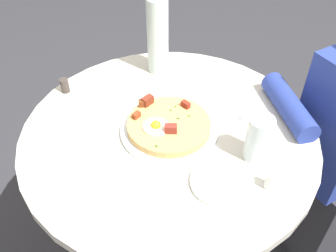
{
  "coord_description": "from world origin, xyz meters",
  "views": [
    {
      "loc": [
        0.4,
        0.7,
        1.51
      ],
      "look_at": [
        0.0,
        -0.0,
        0.77
      ],
      "focal_mm": 40.62,
      "sensor_mm": 36.0,
      "label": 1
    }
  ],
  "objects": [
    {
      "name": "water_glass",
      "position": [
        -0.15,
        0.2,
        0.81
      ],
      "size": [
        0.07,
        0.07,
        0.13
      ],
      "primitive_type": "cylinder",
      "color": "silver",
      "rests_on": "dining_table"
    },
    {
      "name": "napkin",
      "position": [
        -0.24,
        -0.02,
        0.75
      ],
      "size": [
        0.21,
        0.22,
        0.0
      ],
      "primitive_type": "cube",
      "rotation": [
        0.0,
        0.0,
        1.06
      ],
      "color": "white",
      "rests_on": "dining_table"
    },
    {
      "name": "fork",
      "position": [
        -0.23,
        -0.03,
        0.75
      ],
      "size": [
        0.1,
        0.16,
        0.0
      ],
      "primitive_type": "cube",
      "rotation": [
        0.0,
        0.0,
        1.06
      ],
      "color": "silver",
      "rests_on": "napkin"
    },
    {
      "name": "pizza_plate",
      "position": [
        0.0,
        -0.0,
        0.75
      ],
      "size": [
        0.28,
        0.28,
        0.01
      ],
      "primitive_type": "cylinder",
      "color": "white",
      "rests_on": "dining_table"
    },
    {
      "name": "bread_plate",
      "position": [
        -0.02,
        0.23,
        0.75
      ],
      "size": [
        0.16,
        0.16,
        0.01
      ],
      "primitive_type": "cylinder",
      "color": "silver",
      "rests_on": "dining_table"
    },
    {
      "name": "dining_table",
      "position": [
        0.0,
        0.0,
        0.57
      ],
      "size": [
        0.86,
        0.86,
        0.75
      ],
      "color": "beige",
      "rests_on": "ground_plane"
    },
    {
      "name": "pepper_shaker",
      "position": [
        0.2,
        -0.33,
        0.77
      ],
      "size": [
        0.03,
        0.03,
        0.05
      ],
      "primitive_type": "cylinder",
      "color": "#3F3833",
      "rests_on": "dining_table"
    },
    {
      "name": "salt_shaker",
      "position": [
        -0.12,
        0.3,
        0.77
      ],
      "size": [
        0.03,
        0.03,
        0.05
      ],
      "primitive_type": "cylinder",
      "color": "white",
      "rests_on": "dining_table"
    },
    {
      "name": "water_bottle",
      "position": [
        -0.12,
        -0.29,
        0.88
      ],
      "size": [
        0.07,
        0.07,
        0.26
      ],
      "primitive_type": "cylinder",
      "color": "silver",
      "rests_on": "dining_table"
    },
    {
      "name": "breakfast_pizza",
      "position": [
        0.01,
        -0.01,
        0.77
      ],
      "size": [
        0.24,
        0.24,
        0.05
      ],
      "color": "tan",
      "rests_on": "pizza_plate"
    },
    {
      "name": "knife",
      "position": [
        -0.26,
        -0.02,
        0.75
      ],
      "size": [
        0.1,
        0.16,
        0.0
      ],
      "primitive_type": "cube",
      "rotation": [
        0.0,
        0.0,
        1.06
      ],
      "color": "silver",
      "rests_on": "napkin"
    }
  ]
}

